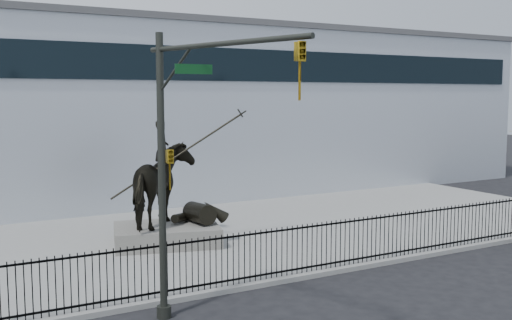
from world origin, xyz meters
TOP-DOWN VIEW (x-y plane):
  - ground at (0.00, 0.00)m, footprint 120.00×120.00m
  - plaza at (0.00, 7.00)m, footprint 30.00×12.00m
  - building at (0.00, 20.00)m, footprint 44.00×14.00m
  - picket_fence at (0.00, 1.25)m, footprint 22.10×0.10m
  - statue_plinth at (-4.49, 6.60)m, footprint 4.21×3.39m
  - equestrian_statue at (-4.42, 6.58)m, footprint 4.58×3.45m
  - traffic_signal_left at (-6.75, -0.62)m, footprint 1.52×4.84m

SIDE VIEW (x-z plane):
  - ground at x=0.00m, z-range 0.00..0.00m
  - plaza at x=0.00m, z-range 0.00..0.15m
  - statue_plinth at x=-4.49m, z-range 0.15..0.84m
  - picket_fence at x=0.00m, z-range 0.15..1.65m
  - equestrian_statue at x=-4.42m, z-range 0.29..4.28m
  - traffic_signal_left at x=-6.75m, z-range 0.53..7.53m
  - building at x=0.00m, z-range 0.00..9.00m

